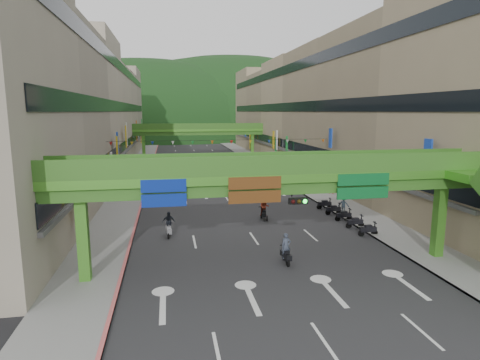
{
  "coord_description": "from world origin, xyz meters",
  "views": [
    {
      "loc": [
        -6.19,
        -16.54,
        9.54
      ],
      "look_at": [
        0.0,
        18.0,
        3.5
      ],
      "focal_mm": 30.0,
      "sensor_mm": 36.0,
      "label": 1
    }
  ],
  "objects_px": {
    "scooter_rider_mid": "(264,208)",
    "scooter_rider_near": "(286,250)",
    "pedestrian_red": "(332,188)",
    "car_silver": "(193,167)",
    "overpass_near": "(294,187)",
    "car_yellow": "(203,171)"
  },
  "relations": [
    {
      "from": "car_yellow",
      "to": "pedestrian_red",
      "type": "xyz_separation_m",
      "value": [
        13.41,
        -16.36,
        0.05
      ]
    },
    {
      "from": "scooter_rider_mid",
      "to": "pedestrian_red",
      "type": "relative_size",
      "value": 1.28
    },
    {
      "from": "scooter_rider_mid",
      "to": "scooter_rider_near",
      "type": "bearing_deg",
      "value": -96.0
    },
    {
      "from": "car_silver",
      "to": "pedestrian_red",
      "type": "height_order",
      "value": "pedestrian_red"
    },
    {
      "from": "scooter_rider_mid",
      "to": "car_yellow",
      "type": "xyz_separation_m",
      "value": [
        -3.23,
        25.24,
        -0.3
      ]
    },
    {
      "from": "overpass_near",
      "to": "pedestrian_red",
      "type": "height_order",
      "value": "overpass_near"
    },
    {
      "from": "scooter_rider_mid",
      "to": "car_silver",
      "type": "xyz_separation_m",
      "value": [
        -4.5,
        29.68,
        -0.31
      ]
    },
    {
      "from": "car_silver",
      "to": "pedestrian_red",
      "type": "bearing_deg",
      "value": -64.71
    },
    {
      "from": "overpass_near",
      "to": "scooter_rider_near",
      "type": "relative_size",
      "value": 14.14
    },
    {
      "from": "overpass_near",
      "to": "car_yellow",
      "type": "distance_m",
      "value": 37.3
    },
    {
      "from": "overpass_near",
      "to": "scooter_rider_near",
      "type": "bearing_deg",
      "value": 89.99
    },
    {
      "from": "scooter_rider_near",
      "to": "scooter_rider_mid",
      "type": "xyz_separation_m",
      "value": [
        1.09,
        10.39,
        0.13
      ]
    },
    {
      "from": "scooter_rider_mid",
      "to": "car_silver",
      "type": "relative_size",
      "value": 0.45
    },
    {
      "from": "car_yellow",
      "to": "overpass_near",
      "type": "bearing_deg",
      "value": -85.1
    },
    {
      "from": "car_silver",
      "to": "pedestrian_red",
      "type": "relative_size",
      "value": 2.83
    },
    {
      "from": "car_yellow",
      "to": "pedestrian_red",
      "type": "bearing_deg",
      "value": -49.09
    },
    {
      "from": "scooter_rider_near",
      "to": "car_silver",
      "type": "bearing_deg",
      "value": 94.86
    },
    {
      "from": "car_silver",
      "to": "overpass_near",
      "type": "bearing_deg",
      "value": -95.2
    },
    {
      "from": "car_yellow",
      "to": "scooter_rider_near",
      "type": "bearing_deg",
      "value": -84.98
    },
    {
      "from": "overpass_near",
      "to": "pedestrian_red",
      "type": "xyz_separation_m",
      "value": [
        11.27,
        20.6,
        -4.41
      ]
    },
    {
      "from": "overpass_near",
      "to": "car_yellow",
      "type": "relative_size",
      "value": 6.42
    },
    {
      "from": "pedestrian_red",
      "to": "car_silver",
      "type": "bearing_deg",
      "value": 140.01
    }
  ]
}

